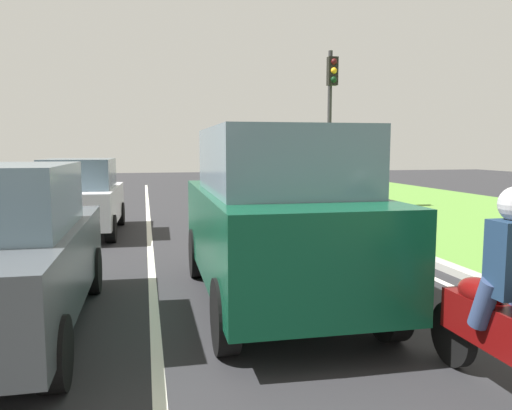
% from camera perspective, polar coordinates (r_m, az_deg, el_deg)
% --- Properties ---
extents(ground_plane, '(60.00, 60.00, 0.00)m').
position_cam_1_polar(ground_plane, '(12.27, -8.72, -3.11)').
color(ground_plane, '#262628').
extents(lane_line_center, '(0.12, 32.00, 0.01)m').
position_cam_1_polar(lane_line_center, '(12.24, -11.99, -3.18)').
color(lane_line_center, silver).
rests_on(lane_line_center, ground).
extents(lane_line_right_edge, '(0.12, 32.00, 0.01)m').
position_cam_1_polar(lane_line_right_edge, '(13.00, 7.34, -2.53)').
color(lane_line_right_edge, silver).
rests_on(lane_line_right_edge, ground).
extents(grass_verge_right, '(9.00, 48.00, 0.06)m').
position_cam_1_polar(grass_verge_right, '(15.36, 24.82, -1.59)').
color(grass_verge_right, '#548433').
rests_on(grass_verge_right, ground).
extents(curb_right, '(0.24, 48.00, 0.12)m').
position_cam_1_polar(curb_right, '(13.17, 9.39, -2.20)').
color(curb_right, '#9E9B93').
rests_on(curb_right, ground).
extents(car_suv_ahead, '(2.02, 4.52, 2.28)m').
position_cam_1_polar(car_suv_ahead, '(6.50, 2.18, -1.15)').
color(car_suv_ahead, '#0C472D').
rests_on(car_suv_ahead, ground).
extents(car_hatchback_far, '(1.82, 3.75, 1.78)m').
position_cam_1_polar(car_hatchback_far, '(12.46, -19.16, 0.85)').
color(car_hatchback_far, silver).
rests_on(car_hatchback_far, ground).
extents(traffic_light_near_right, '(0.32, 0.50, 5.18)m').
position_cam_1_polar(traffic_light_near_right, '(16.97, 8.48, 11.39)').
color(traffic_light_near_right, '#2D2D2D').
rests_on(traffic_light_near_right, ground).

